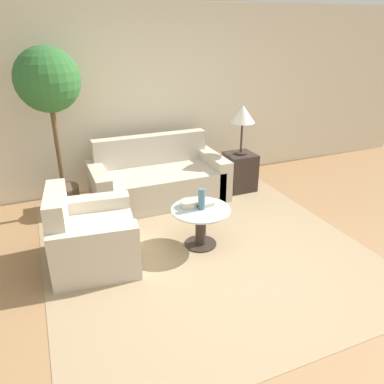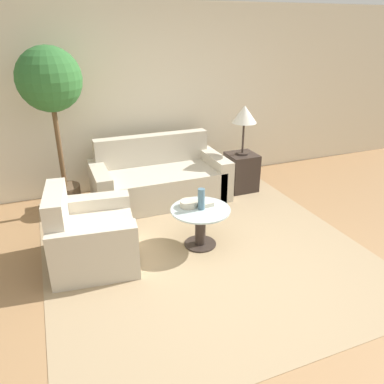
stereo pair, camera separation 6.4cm
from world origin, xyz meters
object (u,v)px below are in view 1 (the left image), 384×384
object	(u,v)px
potted_plant	(50,94)
book_stack	(205,203)
armchair	(88,239)
coffee_table	(201,222)
bowl	(189,204)
table_lamp	(243,115)
sofa_main	(158,180)
vase	(201,199)

from	to	relation	value
potted_plant	book_stack	bearing A→B (deg)	-44.60
armchair	coffee_table	world-z (taller)	armchair
bowl	book_stack	world-z (taller)	bowl
coffee_table	table_lamp	xyz separation A→B (m)	(1.18, 1.23, 0.83)
sofa_main	table_lamp	size ratio (longest dim) A/B	2.61
armchair	potted_plant	size ratio (longest dim) A/B	0.49
coffee_table	book_stack	xyz separation A→B (m)	(0.08, 0.06, 0.18)
armchair	table_lamp	xyz separation A→B (m)	(2.38, 1.09, 0.84)
armchair	potted_plant	bearing A→B (deg)	11.70
table_lamp	potted_plant	xyz separation A→B (m)	(-2.49, 0.20, 0.42)
vase	book_stack	bearing A→B (deg)	41.67
book_stack	table_lamp	bearing A→B (deg)	40.75
armchair	book_stack	xyz separation A→B (m)	(1.27, -0.07, 0.19)
table_lamp	vase	distance (m)	1.79
sofa_main	potted_plant	world-z (taller)	potted_plant
vase	bowl	xyz separation A→B (m)	(-0.10, 0.11, -0.08)
bowl	book_stack	distance (m)	0.18
armchair	table_lamp	world-z (taller)	table_lamp
armchair	book_stack	size ratio (longest dim) A/B	5.65
sofa_main	table_lamp	world-z (taller)	table_lamp
potted_plant	vase	size ratio (longest dim) A/B	8.81
table_lamp	coffee_table	bearing A→B (deg)	-133.87
bowl	book_stack	size ratio (longest dim) A/B	1.06
coffee_table	table_lamp	world-z (taller)	table_lamp
coffee_table	potted_plant	distance (m)	2.30
table_lamp	vase	world-z (taller)	table_lamp
potted_plant	bowl	size ratio (longest dim) A/B	10.97
table_lamp	bowl	bearing A→B (deg)	-138.69
coffee_table	potted_plant	world-z (taller)	potted_plant
table_lamp	potted_plant	world-z (taller)	potted_plant
potted_plant	book_stack	xyz separation A→B (m)	(1.38, -1.36, -1.07)
table_lamp	book_stack	world-z (taller)	table_lamp
table_lamp	armchair	bearing A→B (deg)	-155.31
vase	book_stack	xyz separation A→B (m)	(0.07, 0.07, -0.09)
coffee_table	bowl	bearing A→B (deg)	133.49
sofa_main	bowl	size ratio (longest dim) A/B	9.70
vase	bowl	world-z (taller)	vase
table_lamp	vase	bearing A→B (deg)	-133.77
sofa_main	book_stack	xyz separation A→B (m)	(0.13, -1.33, 0.19)
coffee_table	potted_plant	size ratio (longest dim) A/B	0.31
vase	bowl	distance (m)	0.17
coffee_table	armchair	bearing A→B (deg)	173.60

